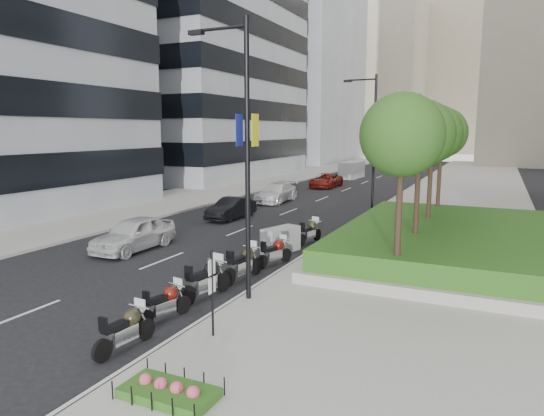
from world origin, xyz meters
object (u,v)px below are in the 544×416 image
Objects in this scene: parking_sign at (212,289)px; motorcycle_3 at (244,263)px; motorcycle_2 at (207,280)px; car_c at (276,193)px; motorcycle_4 at (275,252)px; car_a at (134,234)px; lamp_post_0 at (243,147)px; car_d at (326,180)px; lamp_post_2 at (416,136)px; lamp_post_1 at (372,139)px; motorcycle_1 at (165,303)px; motorcycle_0 at (126,329)px; delivery_van at (351,171)px; motorcycle_6 at (310,232)px; car_b at (231,208)px; motorcycle_5 at (281,240)px.

parking_sign is 5.45m from motorcycle_3.
car_c is (-7.05, 21.08, 0.09)m from motorcycle_2.
car_a is at bearing 110.92° from motorcycle_4.
lamp_post_0 reaches higher than car_d.
lamp_post_2 reaches higher than car_a.
lamp_post_1 is (0.00, 17.00, 0.00)m from lamp_post_0.
motorcycle_1 is 0.83× the size of motorcycle_2.
motorcycle_4 is (-0.92, 4.42, -4.51)m from lamp_post_0.
motorcycle_0 is at bearing -92.91° from lamp_post_1.
motorcycle_2 is 1.19× the size of motorcycle_4.
car_c is 11.03m from car_d.
car_c is 20.96m from delivery_van.
motorcycle_6 is 8.09m from car_b.
parking_sign is 11.13m from car_a.
lamp_post_1 reaches higher than delivery_van.
lamp_post_1 reaches higher than car_d.
motorcycle_4 reaches higher than motorcycle_0.
lamp_post_0 is 4.61m from motorcycle_2.
car_a is (-6.70, 4.18, 0.14)m from motorcycle_2.
motorcycle_5 is 36.02m from delivery_van.
lamp_post_0 is at bearing -25.99° from car_a.
car_c is at bearing 21.07° from motorcycle_0.
motorcycle_5 is at bearing -98.32° from lamp_post_1.
car_b is (-6.82, 17.36, 0.13)m from motorcycle_0.
motorcycle_0 is 0.44× the size of delivery_van.
delivery_van reaches higher than car_d.
motorcycle_3 is 1.14× the size of motorcycle_5.
car_b is at bearing -89.80° from car_d.
lamp_post_1 reaches higher than motorcycle_1.
parking_sign is at bearing -162.57° from motorcycle_6.
car_b reaches higher than motorcycle_3.
parking_sign is at bearing -70.24° from car_c.
motorcycle_0 is (-1.09, -39.40, -4.52)m from lamp_post_2.
motorcycle_4 is 0.94× the size of motorcycle_6.
motorcycle_3 is at bearing -77.11° from car_d.
car_c is at bearing 91.47° from car_a.
parking_sign is 1.19× the size of motorcycle_5.
motorcycle_6 reaches higher than motorcycle_1.
car_a is 1.12× the size of car_b.
lamp_post_0 is 35.00m from lamp_post_2.
parking_sign is 1.23× the size of motorcycle_4.
lamp_post_0 is 1.00× the size of lamp_post_2.
motorcycle_3 is (-1.15, -32.92, -4.43)m from lamp_post_2.
lamp_post_1 reaches higher than motorcycle_3.
motorcycle_4 reaches higher than motorcycle_1.
lamp_post_0 is at bearing -90.00° from lamp_post_2.
motorcycle_1 is at bearing -172.13° from motorcycle_2.
parking_sign is 1.03× the size of motorcycle_2.
lamp_post_0 reaches higher than parking_sign.
lamp_post_1 is 1.93× the size of delivery_van.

